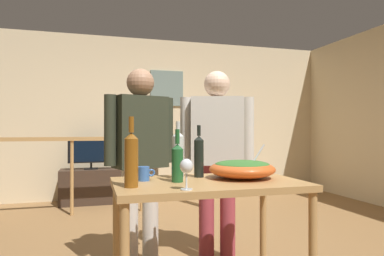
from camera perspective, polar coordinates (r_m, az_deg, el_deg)
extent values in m
plane|color=olive|center=(3.25, 0.47, -20.19)|extent=(8.27, 8.27, 0.00)
cube|color=beige|center=(5.82, -7.42, 1.71)|extent=(6.36, 0.10, 2.62)
cube|color=slate|center=(5.86, -4.17, 6.56)|extent=(0.55, 0.03, 0.59)
cylinder|color=#B2844C|center=(4.76, -19.21, -7.81)|extent=(0.04, 0.04, 0.96)
cylinder|color=#B2844C|center=(4.79, -8.31, -7.77)|extent=(0.04, 0.04, 0.96)
cylinder|color=#B2844C|center=(4.99, 2.06, -7.47)|extent=(0.04, 0.04, 0.96)
cube|color=#B2844C|center=(4.72, -19.20, -1.71)|extent=(3.68, 0.07, 0.05)
cube|color=#B2844C|center=(4.99, 2.06, -6.90)|extent=(0.10, 0.10, 1.06)
cube|color=#38281E|center=(5.47, -16.31, -9.20)|extent=(0.90, 0.40, 0.51)
cube|color=black|center=(5.44, -16.30, -6.43)|extent=(0.20, 0.12, 0.02)
cylinder|color=black|center=(5.43, -16.30, -5.91)|extent=(0.03, 0.03, 0.08)
cube|color=black|center=(5.38, -16.30, -3.56)|extent=(0.66, 0.06, 0.37)
cube|color=black|center=(5.36, -16.30, -3.57)|extent=(0.61, 0.01, 0.33)
cube|color=#B2844C|center=(2.18, 2.67, -9.23)|extent=(1.16, 0.69, 0.04)
cylinder|color=#B2844C|center=(2.25, 19.33, -19.28)|extent=(0.05, 0.05, 0.75)
cylinder|color=#B2844C|center=(2.47, -12.34, -17.57)|extent=(0.05, 0.05, 0.75)
cylinder|color=#B2844C|center=(2.75, 11.64, -15.73)|extent=(0.05, 0.05, 0.75)
ellipsoid|color=#DB5B23|center=(2.31, 8.26, -6.75)|extent=(0.43, 0.43, 0.12)
ellipsoid|color=#38702D|center=(2.31, 8.25, -5.96)|extent=(0.36, 0.36, 0.05)
cylinder|color=silver|center=(2.34, 10.20, -5.34)|extent=(0.16, 0.01, 0.22)
cylinder|color=silver|center=(1.86, -0.93, -10.09)|extent=(0.06, 0.06, 0.01)
cylinder|color=silver|center=(1.85, -0.93, -8.64)|extent=(0.01, 0.01, 0.09)
ellipsoid|color=silver|center=(1.84, -0.93, -6.30)|extent=(0.07, 0.07, 0.08)
cylinder|color=#1E5628|center=(2.12, -2.43, -6.21)|extent=(0.07, 0.07, 0.20)
cone|color=#1E5628|center=(2.11, -2.43, -3.07)|extent=(0.07, 0.07, 0.03)
cylinder|color=#1E5628|center=(2.11, -2.43, -1.42)|extent=(0.03, 0.03, 0.09)
cylinder|color=brown|center=(1.95, -9.98, -5.71)|extent=(0.08, 0.08, 0.27)
cone|color=brown|center=(1.94, -9.98, -1.25)|extent=(0.08, 0.08, 0.03)
cylinder|color=brown|center=(1.94, -9.98, 0.56)|extent=(0.03, 0.03, 0.09)
cylinder|color=black|center=(2.33, 1.14, -5.08)|extent=(0.07, 0.07, 0.25)
cone|color=black|center=(2.33, 1.14, -1.67)|extent=(0.07, 0.07, 0.03)
cylinder|color=black|center=(2.32, 1.14, -0.42)|extent=(0.02, 0.02, 0.07)
cylinder|color=silver|center=(2.26, -2.32, -4.87)|extent=(0.08, 0.08, 0.28)
cone|color=silver|center=(2.25, -2.32, -0.94)|extent=(0.08, 0.08, 0.03)
cylinder|color=silver|center=(2.25, -2.32, 0.30)|extent=(0.03, 0.03, 0.06)
cylinder|color=#3866B2|center=(2.19, -7.98, -7.48)|extent=(0.07, 0.07, 0.09)
torus|color=#3866B2|center=(2.20, -6.73, -7.34)|extent=(0.05, 0.01, 0.05)
cylinder|color=beige|center=(2.92, -6.88, -14.23)|extent=(0.13, 0.13, 0.80)
cylinder|color=beige|center=(2.85, -10.21, -14.61)|extent=(0.13, 0.13, 0.80)
cube|color=#2D3323|center=(2.79, -8.51, -0.65)|extent=(0.45, 0.34, 0.57)
cylinder|color=#2D3323|center=(2.91, -4.03, -0.35)|extent=(0.09, 0.09, 0.54)
cylinder|color=#2D3323|center=(2.69, -13.37, -0.35)|extent=(0.09, 0.09, 0.54)
sphere|color=#A37556|center=(2.82, -8.51, 7.41)|extent=(0.22, 0.22, 0.22)
cylinder|color=#9E3842|center=(3.04, 5.90, -13.63)|extent=(0.13, 0.13, 0.81)
cylinder|color=#9E3842|center=(3.03, 2.40, -13.66)|extent=(0.13, 0.13, 0.81)
cube|color=beige|center=(2.95, 4.15, -0.47)|extent=(0.48, 0.35, 0.57)
cylinder|color=beige|center=(2.97, 9.34, -0.19)|extent=(0.09, 0.09, 0.54)
cylinder|color=beige|center=(2.95, -1.08, -0.19)|extent=(0.09, 0.09, 0.54)
sphere|color=beige|center=(2.98, 4.14, 7.22)|extent=(0.22, 0.22, 0.22)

